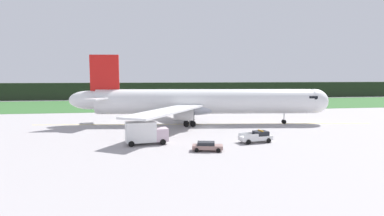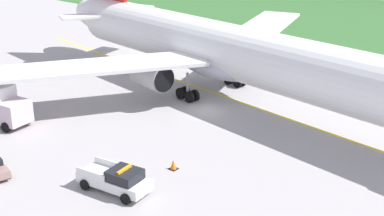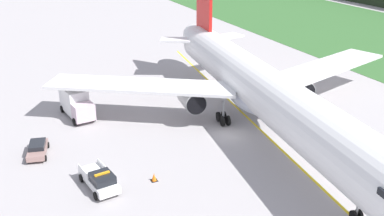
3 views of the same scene
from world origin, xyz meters
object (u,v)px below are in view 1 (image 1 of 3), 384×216
airliner (202,102)px  apron_cone (251,134)px  ops_pickup_truck (257,137)px  catering_truck (145,133)px  staff_car (207,146)px

airliner → apron_cone: airliner is taller
apron_cone → ops_pickup_truck: bearing=-98.9°
catering_truck → staff_car: 10.37m
airliner → apron_cone: size_ratio=74.29×
staff_car → apron_cone: 13.50m
ops_pickup_truck → airliner: bearing=104.5°
ops_pickup_truck → catering_truck: 17.70m
ops_pickup_truck → staff_car: 10.03m
airliner → apron_cone: (5.95, -15.15, -4.50)m
catering_truck → staff_car: catering_truck is taller
airliner → ops_pickup_truck: size_ratio=10.34×
apron_cone → catering_truck: bearing=-168.7°
catering_truck → apron_cone: size_ratio=8.77×
ops_pickup_truck → catering_truck: catering_truck is taller
catering_truck → staff_car: (8.63, -5.64, -1.16)m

